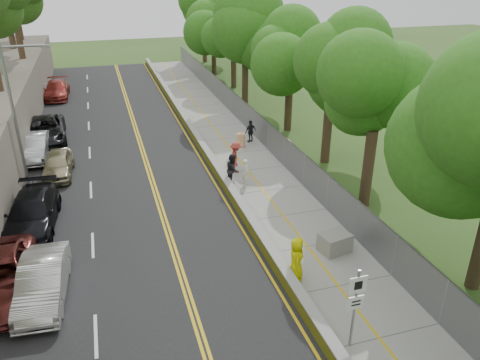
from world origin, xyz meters
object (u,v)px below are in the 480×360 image
person_far (251,131)px  construction_barrel (241,140)px  car_1 (43,281)px  car_2 (0,277)px  concrete_block (335,243)px  streetlight (17,107)px  signpost (356,301)px  painter_0 (296,259)px

person_far → construction_barrel: bearing=16.3°
car_1 → car_2: size_ratio=0.84×
concrete_block → streetlight: bearing=139.5°
streetlight → signpost: bearing=-55.9°
car_1 → person_far: 19.14m
signpost → car_1: 11.61m
concrete_block → person_far: size_ratio=0.81×
car_2 → signpost: bearing=-32.0°
streetlight → car_1: (1.46, -11.32, -3.84)m
car_1 → person_far: size_ratio=2.87×
signpost → concrete_block: 5.94m
car_1 → car_2: 1.78m
streetlight → signpost: 20.72m
car_1 → person_far: person_far is taller
car_1 → streetlight: bearing=101.0°
streetlight → concrete_block: 18.44m
signpost → construction_barrel: 19.18m
construction_barrel → car_2: bearing=-137.3°
signpost → car_1: size_ratio=0.67×
streetlight → painter_0: 17.55m
car_1 → person_far: (12.96, 14.08, 0.05)m
streetlight → person_far: 15.16m
construction_barrel → streetlight: bearing=-171.5°
car_1 → painter_0: bearing=-6.1°
signpost → painter_0: (-0.30, 4.02, -0.97)m
construction_barrel → concrete_block: bearing=-89.2°
car_2 → person_far: 19.73m
streetlight → construction_barrel: bearing=8.5°
signpost → concrete_block: size_ratio=2.37×
car_2 → construction_barrel: bearing=39.8°
car_1 → car_2: bearing=157.9°
signpost → person_far: (2.91, 19.78, -1.11)m
streetlight → car_2: size_ratio=1.45×
concrete_block → construction_barrel: bearing=90.8°
streetlight → person_far: size_ratio=4.98×
car_1 → construction_barrel: bearing=51.7°
streetlight → car_1: size_ratio=1.74×
signpost → person_far: size_ratio=1.93×
painter_0 → streetlight: bearing=58.8°
car_2 → concrete_block: bearing=-7.6°
streetlight → painter_0: streetlight is taller
streetlight → signpost: streetlight is taller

